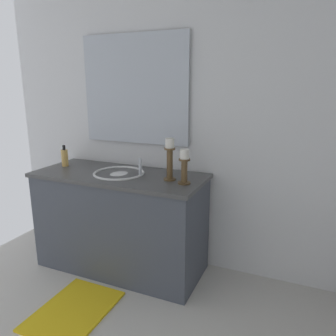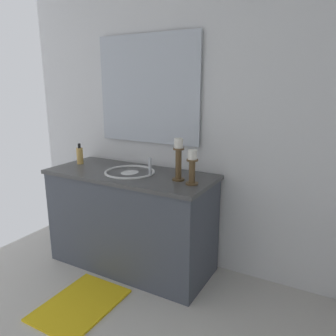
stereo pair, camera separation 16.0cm
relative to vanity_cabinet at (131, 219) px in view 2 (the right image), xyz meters
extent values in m
cube|color=white|center=(-0.32, 0.21, 0.82)|extent=(0.04, 2.89, 2.45)
cube|color=#474C56|center=(0.00, 0.00, -0.02)|extent=(0.55, 1.32, 0.77)
cube|color=#4C4C4C|center=(0.00, 0.00, 0.39)|extent=(0.58, 1.35, 0.03)
sphere|color=black|center=(-0.10, -0.67, 0.02)|extent=(0.02, 0.02, 0.02)
sphere|color=black|center=(0.10, -0.67, 0.02)|extent=(0.02, 0.02, 0.02)
ellipsoid|color=white|center=(0.00, 0.00, 0.35)|extent=(0.38, 0.30, 0.11)
torus|color=white|center=(0.00, 0.00, 0.40)|extent=(0.40, 0.40, 0.02)
cylinder|color=silver|center=(0.00, 0.19, 0.47)|extent=(0.02, 0.02, 0.14)
cube|color=silver|center=(-0.28, 0.00, 1.03)|extent=(0.02, 0.94, 0.86)
cylinder|color=brown|center=(0.04, 0.56, 0.41)|extent=(0.09, 0.09, 0.01)
cylinder|color=brown|center=(0.04, 0.56, 0.48)|extent=(0.04, 0.04, 0.17)
cylinder|color=brown|center=(0.04, 0.56, 0.57)|extent=(0.08, 0.08, 0.01)
cylinder|color=white|center=(0.04, 0.56, 0.61)|extent=(0.06, 0.06, 0.07)
cylinder|color=brown|center=(0.00, 0.43, 0.41)|extent=(0.09, 0.09, 0.01)
cylinder|color=brown|center=(0.00, 0.43, 0.51)|extent=(0.04, 0.04, 0.23)
cylinder|color=brown|center=(0.00, 0.43, 0.63)|extent=(0.08, 0.08, 0.01)
cylinder|color=white|center=(0.00, 0.43, 0.67)|extent=(0.06, 0.06, 0.07)
cylinder|color=#E5B259|center=(-0.03, -0.55, 0.47)|extent=(0.06, 0.06, 0.14)
cylinder|color=black|center=(-0.03, -0.55, 0.56)|extent=(0.02, 0.02, 0.04)
cube|color=yellow|center=(0.62, 0.00, -0.39)|extent=(0.60, 0.44, 0.02)
camera|label=1|loc=(2.10, 1.33, 1.08)|focal=34.93mm
camera|label=2|loc=(2.03, 1.47, 1.08)|focal=34.93mm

